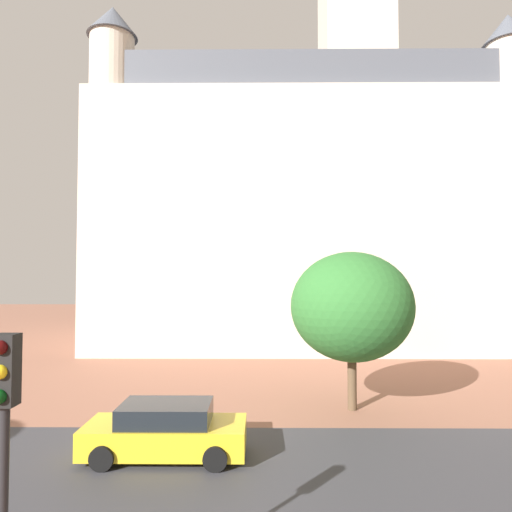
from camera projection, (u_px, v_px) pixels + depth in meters
name	position (u px, v px, depth m)	size (l,w,h in m)	color
ground_plane	(247.00, 469.00, 11.49)	(120.00, 120.00, 0.00)	#93604C
street_asphalt_strip	(246.00, 489.00, 10.46)	(120.00, 8.24, 0.00)	#38383D
landmark_building	(307.00, 207.00, 33.95)	(28.71, 15.25, 34.48)	beige
car_yellow	(166.00, 431.00, 12.31)	(4.44, 2.00, 1.47)	gold
traffic_light_pole	(4.00, 438.00, 5.52)	(0.28, 0.34, 4.34)	black
tree_curb_far	(351.00, 307.00, 16.65)	(4.57, 4.57, 5.91)	brown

